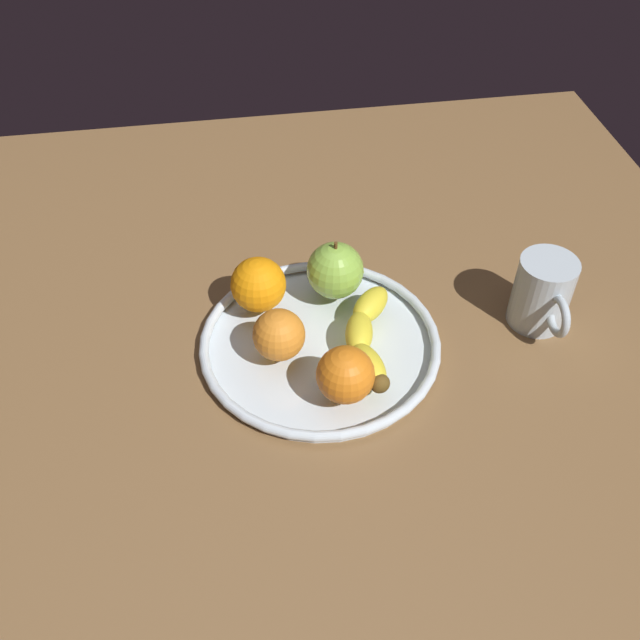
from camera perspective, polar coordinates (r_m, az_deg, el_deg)
ground_plane at (r=86.83cm, az=0.00°, el=-3.17°), size 112.10×112.10×4.00cm
fruit_bowl at (r=84.68cm, az=0.00°, el=-1.86°), size 28.59×28.59×1.80cm
banana at (r=82.22cm, az=3.74°, el=-1.28°), size 16.90×7.92×3.20cm
apple at (r=87.45cm, az=1.22°, el=3.99°), size 7.05×7.05×7.85cm
orange_front_right at (r=80.35cm, az=-3.30°, el=-1.19°), size 6.02×6.02×6.02cm
orange_back_right at (r=86.05cm, az=-4.95°, el=2.84°), size 6.74×6.74×6.74cm
orange_front_left at (r=76.08cm, az=2.04°, el=-4.40°), size 6.35×6.35×6.35cm
ambient_mug at (r=89.44cm, az=17.36°, el=2.06°), size 10.68×6.94×9.25cm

